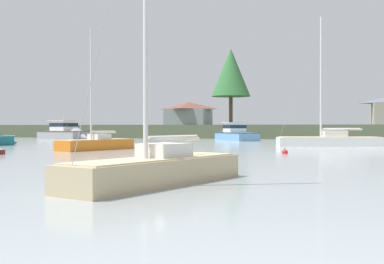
% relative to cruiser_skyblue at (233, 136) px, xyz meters
% --- Properties ---
extents(far_shore_bank, '(218.91, 56.22, 1.91)m').
position_rel_cruiser_skyblue_xyz_m(far_shore_bank, '(-0.07, 34.37, 0.50)').
color(far_shore_bank, '#4C563D').
rests_on(far_shore_bank, ground).
extents(cruiser_skyblue, '(6.74, 8.01, 4.22)m').
position_rel_cruiser_skyblue_xyz_m(cruiser_skyblue, '(0.00, 0.00, 0.00)').
color(cruiser_skyblue, '#669ECC').
rests_on(cruiser_skyblue, ground).
extents(cruiser_grey, '(9.18, 6.01, 4.82)m').
position_rel_cruiser_skyblue_xyz_m(cruiser_grey, '(-21.24, -2.01, 0.11)').
color(cruiser_grey, gray).
rests_on(cruiser_grey, ground).
extents(sailboat_white, '(8.76, 4.31, 11.24)m').
position_rel_cruiser_skyblue_xyz_m(sailboat_white, '(11.06, -15.77, -0.21)').
color(sailboat_white, white).
rests_on(sailboat_white, ground).
extents(sailboat_sand, '(3.55, 6.62, 9.85)m').
position_rel_cruiser_skyblue_xyz_m(sailboat_sand, '(6.27, -44.49, -0.23)').
color(sailboat_sand, tan).
rests_on(sailboat_sand, ground).
extents(sailboat_orange, '(3.42, 6.41, 8.87)m').
position_rel_cruiser_skyblue_xyz_m(sailboat_orange, '(-4.68, -26.60, -0.25)').
color(sailboat_orange, orange).
rests_on(sailboat_orange, ground).
extents(mooring_buoy_red, '(0.37, 0.37, 0.42)m').
position_rel_cruiser_skyblue_xyz_m(mooring_buoy_red, '(8.40, -27.69, -0.38)').
color(mooring_buoy_red, red).
rests_on(mooring_buoy_red, ground).
extents(mooring_buoy_green, '(0.45, 0.45, 0.51)m').
position_rel_cruiser_skyblue_xyz_m(mooring_buoy_green, '(-9.89, -9.10, -0.37)').
color(mooring_buoy_green, '#1E8C47').
rests_on(mooring_buoy_green, ground).
extents(shore_tree_right_mid, '(6.93, 6.93, 13.59)m').
position_rel_cruiser_skyblue_xyz_m(shore_tree_right_mid, '(-5.49, 26.85, 10.76)').
color(shore_tree_right_mid, brown).
rests_on(shore_tree_right_mid, far_shore_bank).
extents(cottage_hillside, '(9.47, 9.36, 5.15)m').
position_rel_cruiser_skyblue_xyz_m(cottage_hillside, '(-18.23, 44.13, 4.12)').
color(cottage_hillside, gray).
rests_on(cottage_hillside, far_shore_bank).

